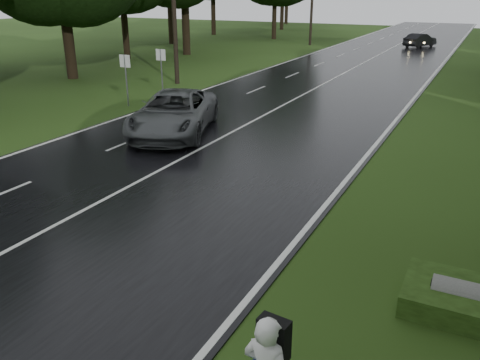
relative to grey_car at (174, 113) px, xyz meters
The scene contains 13 objects.
ground 10.20m from the grey_car, 78.13° to the right, with size 160.00×160.00×0.00m, color #274414.
road 10.31m from the grey_car, 78.27° to the left, with size 12.00×140.00×0.04m, color black.
lane_center 10.31m from the grey_car, 78.27° to the left, with size 0.12×140.00×0.01m, color silver.
grey_car is the anchor object (origin of this frame).
far_car 38.88m from the grey_car, 83.45° to the left, with size 1.43×4.09×1.35m, color black.
culvert 13.99m from the grey_car, 33.37° to the right, with size 0.60×0.60×1.21m, color slate.
utility_pole_mid 11.81m from the grey_car, 122.97° to the left, with size 1.80×0.28×10.64m, color black, non-canonical shape.
utility_pole_far 36.16m from the grey_car, 100.22° to the left, with size 1.80×0.28×10.91m, color black, non-canonical shape.
road_sign_a 6.18m from the grey_car, 146.76° to the left, with size 0.62×0.10×2.59m, color white, non-canonical shape.
road_sign_b 8.27m from the grey_car, 128.45° to the left, with size 0.61×0.10×2.56m, color white, non-canonical shape.
tree_left_d 16.14m from the grey_car, 148.91° to the left, with size 8.55×8.55×13.36m, color black, non-canonical shape.
tree_left_e 26.66m from the grey_car, 121.39° to the left, with size 9.58×9.58×14.97m, color black, non-canonical shape.
tree_left_f 41.98m from the grey_car, 107.38° to the left, with size 9.49×9.49×14.83m, color black, non-canonical shape.
Camera 1 is at (9.29, -6.57, 5.69)m, focal length 36.76 mm.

